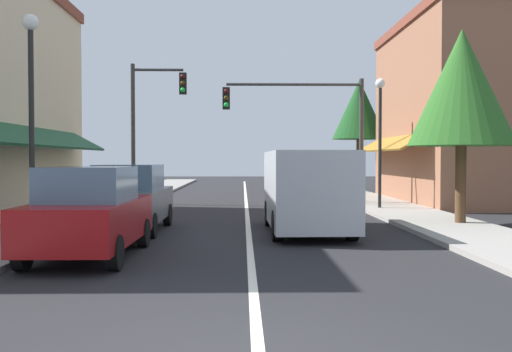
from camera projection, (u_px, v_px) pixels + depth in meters
The scene contains 14 objects.
ground_plane at pixel (246, 207), 23.36m from camera, with size 80.00×80.00×0.00m, color black.
sidewalk_left at pixel (109, 205), 23.24m from camera, with size 2.60×56.00×0.12m, color gray.
sidewalk_right at pixel (383, 205), 23.49m from camera, with size 2.60×56.00×0.12m, color gray.
lane_center_stripe at pixel (246, 207), 23.36m from camera, with size 0.14×52.00×0.01m, color silver.
storefront_right_block at pixel (453, 112), 25.45m from camera, with size 5.80×10.20×7.96m.
parked_car_nearest_left at pixel (90, 213), 11.29m from camera, with size 1.82×4.12×1.77m.
parked_car_second_left at pixel (130, 198), 15.41m from camera, with size 1.83×4.12×1.77m.
van_in_lane at pixel (307, 189), 15.21m from camera, with size 2.06×5.21×2.12m.
traffic_signal_mast_arm at pixel (310, 117), 24.17m from camera, with size 5.87×0.50×5.25m.
traffic_signal_left_corner at pixel (150, 113), 24.65m from camera, with size 2.38×0.50×5.94m.
street_lamp_left_near at pixel (31, 91), 12.91m from camera, with size 0.36×0.36×5.12m.
street_lamp_right_mid at pixel (380, 122), 21.46m from camera, with size 0.36×0.36×4.87m.
tree_right_near at pixel (462, 88), 16.40m from camera, with size 2.99×2.99×5.58m.
tree_right_far at pixel (359, 110), 31.91m from camera, with size 2.96×2.96×6.25m.
Camera 1 is at (-0.16, -5.32, 1.93)m, focal length 40.96 mm.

